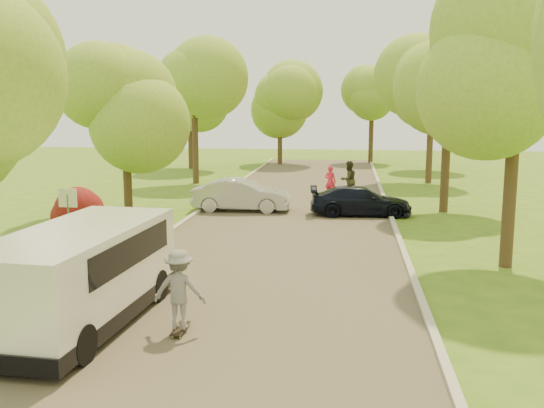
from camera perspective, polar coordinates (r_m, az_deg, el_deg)
The scene contains 22 objects.
ground at distance 13.51m, azimuth -3.02°, elevation -10.49°, with size 100.00×100.00×0.00m, color #3F6718.
road at distance 21.13m, azimuth 0.84°, elevation -3.16°, with size 8.00×60.00×0.01m, color #4C4438.
curb_left at distance 21.93m, azimuth -9.75°, elevation -2.68°, with size 0.18×60.00×0.12m, color #B2AD9E.
curb_right at distance 21.07m, azimuth 11.87°, elevation -3.25°, with size 0.18×60.00×0.12m, color #B2AD9E.
street_sign at distance 18.62m, azimuth -18.63°, elevation -0.47°, with size 0.55×0.06×2.17m.
red_shrub at distance 20.25m, azimuth -18.00°, elevation -1.02°, with size 1.70×1.70×1.95m.
tree_l_midb at distance 26.14m, azimuth -13.32°, elevation 9.11°, with size 4.30×4.20×6.62m.
tree_l_far at distance 35.59m, azimuth -7.00°, elevation 10.71°, with size 4.92×4.80×7.79m.
tree_r_mida at distance 18.15m, azimuth 22.83°, elevation 11.65°, with size 5.13×5.00×7.95m.
tree_r_midb at distance 26.85m, azimuth 16.70°, elevation 9.60°, with size 4.51×4.40×7.01m.
tree_r_far at distance 36.85m, azimuth 15.22°, elevation 10.98°, with size 5.33×5.20×8.34m.
tree_bg_a at distance 43.92m, azimuth -7.48°, elevation 10.23°, with size 5.12×5.00×7.72m.
tree_bg_b at distance 44.90m, azimuth 15.07°, elevation 10.26°, with size 5.12×5.00×7.95m.
tree_bg_c at distance 46.78m, azimuth 1.02°, elevation 9.89°, with size 4.92×4.80×7.33m.
tree_bg_d at distance 48.54m, azimuth 9.67°, elevation 10.09°, with size 5.12×5.00×7.72m.
minivan at distance 13.29m, azimuth -17.56°, elevation -6.34°, with size 2.52×5.67×2.07m.
silver_sedan at distance 26.28m, azimuth -2.91°, elevation 0.84°, with size 1.47×4.21×1.39m, color #A3A3A8.
dark_sedan at distance 25.47m, azimuth 8.34°, elevation 0.28°, with size 1.71×4.20×1.22m, color black.
longboard at distance 12.67m, azimuth -8.62°, elevation -11.52°, with size 0.25×0.84×0.10m.
skateboarder at distance 12.40m, azimuth -8.72°, elevation -7.93°, with size 1.05×0.61×1.63m, color slate.
person_striped at distance 30.25m, azimuth 5.51°, elevation 2.11°, with size 0.58×0.38×1.58m, color red.
person_olive at distance 30.06m, azimuth 7.21°, elevation 2.29°, with size 0.90×0.70×1.85m, color #2C2D1B.
Camera 1 is at (2.29, -12.50, 4.58)m, focal length 40.00 mm.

